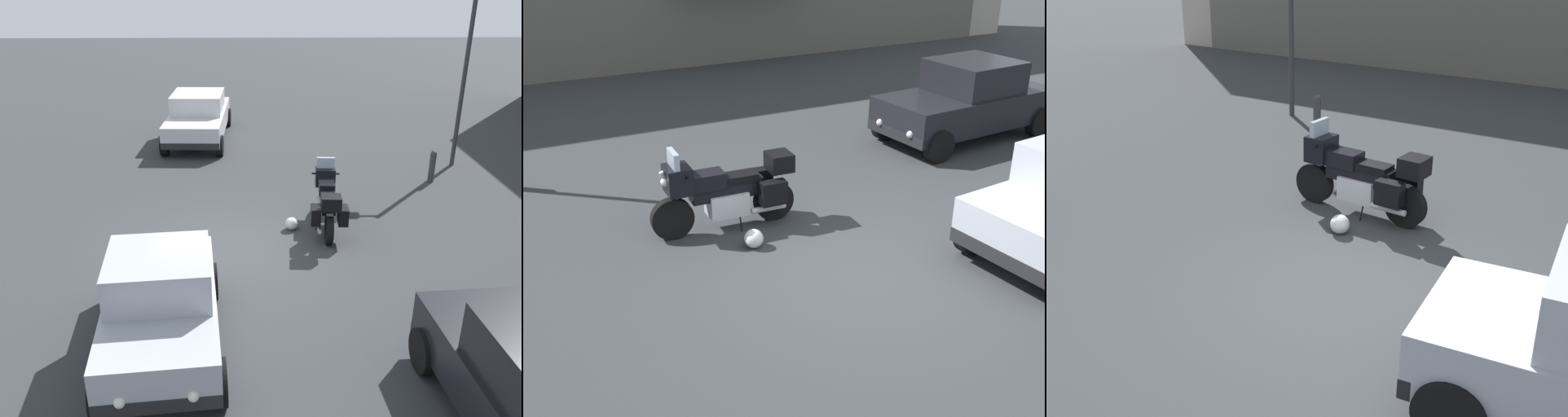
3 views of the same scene
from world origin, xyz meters
TOP-DOWN VIEW (x-y plane):
  - ground_plane at (0.00, 0.00)m, footprint 80.00×80.00m
  - motorcycle at (-1.09, 2.19)m, footprint 2.26×0.78m
  - helmet at (-1.00, 1.43)m, footprint 0.28×0.28m
  - bollard_curbside at (-3.89, 5.38)m, footprint 0.16×0.16m

SIDE VIEW (x-z plane):
  - ground_plane at x=0.00m, z-range 0.00..0.00m
  - helmet at x=-1.00m, z-range 0.00..0.28m
  - bollard_curbside at x=-3.89m, z-range 0.03..0.89m
  - motorcycle at x=-1.09m, z-range -0.06..1.30m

